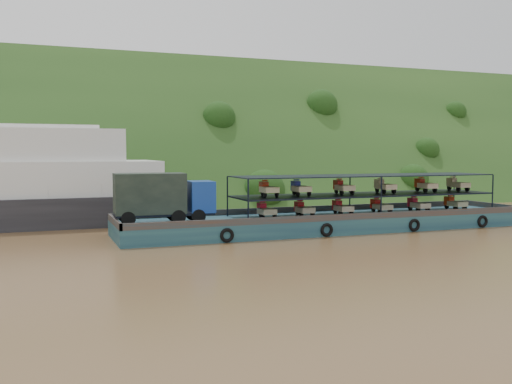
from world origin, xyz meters
name	(u,v)px	position (x,y,z in m)	size (l,w,h in m)	color
ground	(293,234)	(0.00, 0.00, 0.00)	(160.00, 160.00, 0.00)	brown
hillside	(185,199)	(0.00, 36.00, 0.00)	(140.00, 28.00, 28.00)	#183513
cargo_barge	(311,216)	(2.14, 1.25, 1.23)	(35.00, 7.18, 4.93)	#15324A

